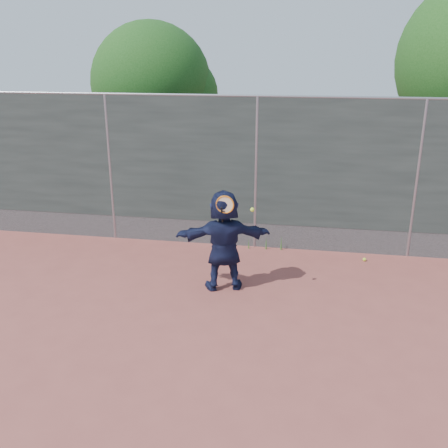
# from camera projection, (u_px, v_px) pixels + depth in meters

# --- Properties ---
(ground) EXTENTS (80.00, 80.00, 0.00)m
(ground) POSITION_uv_depth(u_px,v_px,m) (226.00, 337.00, 6.98)
(ground) COLOR #9E4C42
(ground) RESTS_ON ground
(player) EXTENTS (1.66, 0.90, 1.70)m
(player) POSITION_uv_depth(u_px,v_px,m) (224.00, 240.00, 8.18)
(player) COLOR #161C3E
(player) RESTS_ON ground
(ball_ground) EXTENTS (0.07, 0.07, 0.07)m
(ball_ground) POSITION_uv_depth(u_px,v_px,m) (364.00, 259.00, 9.49)
(ball_ground) COLOR #CAEC34
(ball_ground) RESTS_ON ground
(fence) EXTENTS (20.00, 0.06, 3.03)m
(fence) POSITION_uv_depth(u_px,v_px,m) (256.00, 171.00, 9.71)
(fence) COLOR #38423D
(fence) RESTS_ON ground
(swing_action) EXTENTS (0.61, 0.13, 0.51)m
(swing_action) POSITION_uv_depth(u_px,v_px,m) (228.00, 206.00, 7.77)
(swing_action) COLOR orange
(swing_action) RESTS_ON ground
(tree_left) EXTENTS (3.15, 3.00, 4.53)m
(tree_left) POSITION_uv_depth(u_px,v_px,m) (158.00, 87.00, 12.56)
(tree_left) COLOR #382314
(tree_left) RESTS_ON ground
(weed_clump) EXTENTS (0.68, 0.07, 0.30)m
(weed_clump) POSITION_uv_depth(u_px,v_px,m) (268.00, 243.00, 10.03)
(weed_clump) COLOR #387226
(weed_clump) RESTS_ON ground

